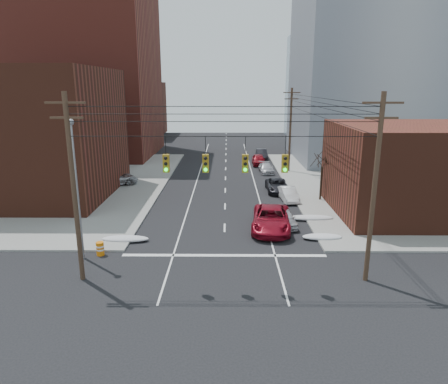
{
  "coord_description": "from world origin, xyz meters",
  "views": [
    {
      "loc": [
        0.19,
        -18.81,
        11.3
      ],
      "look_at": [
        -0.05,
        12.15,
        3.0
      ],
      "focal_mm": 32.0,
      "sensor_mm": 36.0,
      "label": 1
    }
  ],
  "objects_px": {
    "lot_car_a": "(77,193)",
    "lot_car_d": "(62,177)",
    "red_pickup": "(271,219)",
    "parked_car_e": "(259,160)",
    "construction_barrel": "(100,249)",
    "parked_car_d": "(266,168)",
    "parked_car_b": "(288,194)",
    "lot_car_c": "(65,184)",
    "parked_car_f": "(261,154)",
    "parked_car_a": "(284,218)",
    "parked_car_c": "(277,186)",
    "lot_car_b": "(114,179)"
  },
  "relations": [
    {
      "from": "parked_car_f",
      "to": "lot_car_a",
      "type": "xyz_separation_m",
      "value": [
        -20.48,
        -24.67,
        0.17
      ]
    },
    {
      "from": "parked_car_b",
      "to": "parked_car_f",
      "type": "bearing_deg",
      "value": 86.42
    },
    {
      "from": "parked_car_e",
      "to": "lot_car_c",
      "type": "distance_m",
      "value": 27.03
    },
    {
      "from": "red_pickup",
      "to": "parked_car_e",
      "type": "height_order",
      "value": "red_pickup"
    },
    {
      "from": "parked_car_b",
      "to": "construction_barrel",
      "type": "distance_m",
      "value": 20.13
    },
    {
      "from": "parked_car_c",
      "to": "parked_car_b",
      "type": "bearing_deg",
      "value": -79.2
    },
    {
      "from": "parked_car_d",
      "to": "lot_car_a",
      "type": "bearing_deg",
      "value": -148.49
    },
    {
      "from": "parked_car_d",
      "to": "lot_car_d",
      "type": "distance_m",
      "value": 25.51
    },
    {
      "from": "parked_car_a",
      "to": "lot_car_d",
      "type": "bearing_deg",
      "value": 143.22
    },
    {
      "from": "parked_car_e",
      "to": "parked_car_b",
      "type": "bearing_deg",
      "value": -85.17
    },
    {
      "from": "parked_car_c",
      "to": "lot_car_d",
      "type": "distance_m",
      "value": 25.17
    },
    {
      "from": "lot_car_b",
      "to": "lot_car_c",
      "type": "bearing_deg",
      "value": 96.36
    },
    {
      "from": "lot_car_d",
      "to": "construction_barrel",
      "type": "bearing_deg",
      "value": -135.69
    },
    {
      "from": "parked_car_a",
      "to": "parked_car_c",
      "type": "xyz_separation_m",
      "value": [
        0.74,
        10.93,
        0.01
      ]
    },
    {
      "from": "parked_car_a",
      "to": "parked_car_f",
      "type": "xyz_separation_m",
      "value": [
        0.73,
        31.52,
        0.06
      ]
    },
    {
      "from": "parked_car_a",
      "to": "lot_car_a",
      "type": "distance_m",
      "value": 20.91
    },
    {
      "from": "parked_car_c",
      "to": "lot_car_b",
      "type": "bearing_deg",
      "value": 171.98
    },
    {
      "from": "lot_car_a",
      "to": "lot_car_d",
      "type": "relative_size",
      "value": 1.06
    },
    {
      "from": "red_pickup",
      "to": "lot_car_d",
      "type": "xyz_separation_m",
      "value": [
        -23.01,
        15.2,
        -0.02
      ]
    },
    {
      "from": "parked_car_e",
      "to": "construction_barrel",
      "type": "height_order",
      "value": "parked_car_e"
    },
    {
      "from": "parked_car_c",
      "to": "parked_car_f",
      "type": "relative_size",
      "value": 1.12
    },
    {
      "from": "parked_car_a",
      "to": "parked_car_e",
      "type": "distance_m",
      "value": 26.07
    },
    {
      "from": "parked_car_b",
      "to": "parked_car_c",
      "type": "xyz_separation_m",
      "value": [
        -0.71,
        3.51,
        0.01
      ]
    },
    {
      "from": "red_pickup",
      "to": "lot_car_b",
      "type": "distance_m",
      "value": 21.9
    },
    {
      "from": "parked_car_b",
      "to": "construction_barrel",
      "type": "bearing_deg",
      "value": -143.04
    },
    {
      "from": "parked_car_b",
      "to": "lot_car_a",
      "type": "distance_m",
      "value": 21.21
    },
    {
      "from": "parked_car_c",
      "to": "parked_car_a",
      "type": "bearing_deg",
      "value": -94.45
    },
    {
      "from": "red_pickup",
      "to": "lot_car_b",
      "type": "bearing_deg",
      "value": 145.68
    },
    {
      "from": "parked_car_d",
      "to": "parked_car_f",
      "type": "distance_m",
      "value": 10.78
    },
    {
      "from": "parked_car_b",
      "to": "parked_car_c",
      "type": "distance_m",
      "value": 3.58
    },
    {
      "from": "parked_car_d",
      "to": "lot_car_d",
      "type": "height_order",
      "value": "lot_car_d"
    },
    {
      "from": "lot_car_b",
      "to": "parked_car_d",
      "type": "bearing_deg",
      "value": -89.22
    },
    {
      "from": "parked_car_a",
      "to": "parked_car_e",
      "type": "relative_size",
      "value": 0.87
    },
    {
      "from": "parked_car_e",
      "to": "construction_barrel",
      "type": "distance_m",
      "value": 34.82
    },
    {
      "from": "parked_car_c",
      "to": "lot_car_c",
      "type": "relative_size",
      "value": 1.03
    },
    {
      "from": "parked_car_a",
      "to": "parked_car_d",
      "type": "xyz_separation_m",
      "value": [
        0.45,
        20.75,
        -0.05
      ]
    },
    {
      "from": "red_pickup",
      "to": "parked_car_b",
      "type": "bearing_deg",
      "value": 78.99
    },
    {
      "from": "red_pickup",
      "to": "lot_car_c",
      "type": "height_order",
      "value": "red_pickup"
    },
    {
      "from": "red_pickup",
      "to": "lot_car_a",
      "type": "bearing_deg",
      "value": 163.66
    },
    {
      "from": "lot_car_b",
      "to": "parked_car_f",
      "type": "bearing_deg",
      "value": -66.81
    },
    {
      "from": "parked_car_d",
      "to": "lot_car_b",
      "type": "distance_m",
      "value": 19.67
    },
    {
      "from": "parked_car_a",
      "to": "lot_car_a",
      "type": "relative_size",
      "value": 0.87
    },
    {
      "from": "construction_barrel",
      "to": "red_pickup",
      "type": "bearing_deg",
      "value": 22.78
    },
    {
      "from": "parked_car_a",
      "to": "parked_car_e",
      "type": "height_order",
      "value": "parked_car_e"
    },
    {
      "from": "red_pickup",
      "to": "parked_car_d",
      "type": "distance_m",
      "value": 21.78
    },
    {
      "from": "red_pickup",
      "to": "construction_barrel",
      "type": "xyz_separation_m",
      "value": [
        -12.25,
        -5.15,
        -0.41
      ]
    },
    {
      "from": "parked_car_d",
      "to": "parked_car_f",
      "type": "bearing_deg",
      "value": 85.54
    },
    {
      "from": "construction_barrel",
      "to": "parked_car_f",
      "type": "bearing_deg",
      "value": 69.36
    },
    {
      "from": "parked_car_c",
      "to": "lot_car_b",
      "type": "relative_size",
      "value": 0.93
    },
    {
      "from": "parked_car_a",
      "to": "lot_car_b",
      "type": "xyz_separation_m",
      "value": [
        -17.77,
        13.35,
        0.21
      ]
    }
  ]
}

